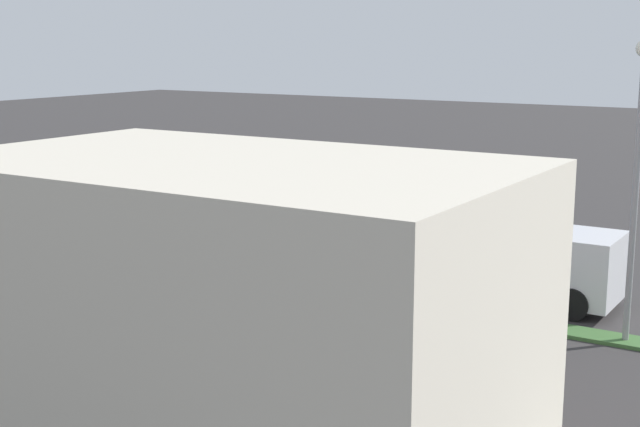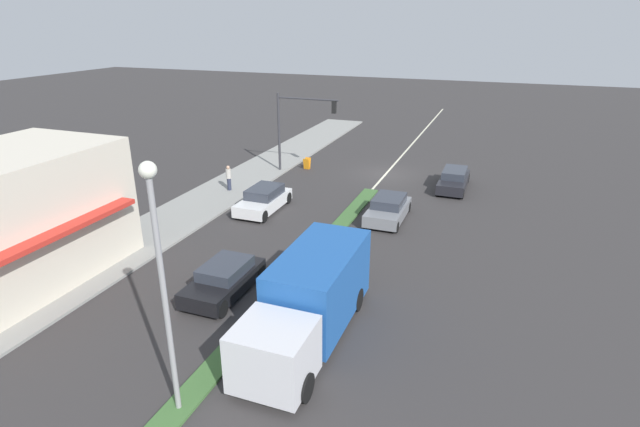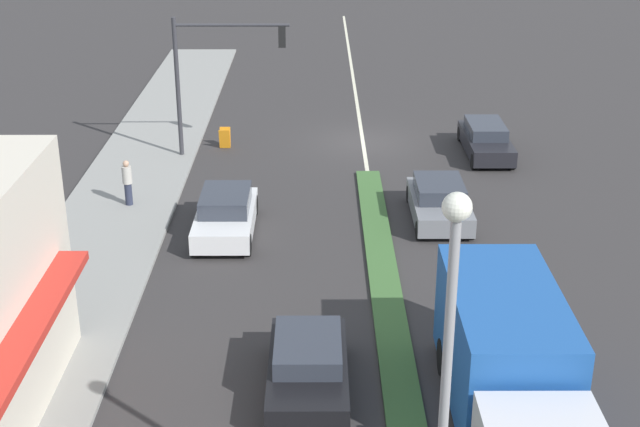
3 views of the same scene
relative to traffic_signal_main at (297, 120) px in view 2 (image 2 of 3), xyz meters
The scene contains 13 objects.
ground_plane 17.55m from the traffic_signal_main, 110.97° to the left, with size 160.00×160.00×0.00m, color #333030.
sidewalk_right 17.17m from the traffic_signal_main, 80.10° to the left, with size 4.00×73.00×0.12m, color gray.
lane_marking_center 7.53m from the traffic_signal_main, 161.77° to the right, with size 0.16×60.00×0.01m, color beige.
building_corner_store 19.93m from the traffic_signal_main, 75.78° to the left, with size 6.48×9.35×5.49m.
traffic_signal_main is the anchor object (origin of this frame).
street_lamp 23.95m from the traffic_signal_main, 104.82° to the left, with size 0.44×0.44×7.37m.
pedestrian 6.70m from the traffic_signal_main, 65.31° to the left, with size 0.34×0.34×1.65m.
warning_aframe_sign 3.69m from the traffic_signal_main, 100.77° to the right, with size 0.45×0.53×0.84m.
delivery_truck 20.27m from the traffic_signal_main, 114.44° to the left, with size 2.44×7.50×2.87m.
suv_black 17.63m from the traffic_signal_main, 103.09° to the left, with size 1.87×4.03×1.29m.
van_white 8.45m from the traffic_signal_main, 98.28° to the left, with size 1.88×4.21×1.39m.
suv_grey 11.08m from the traffic_signal_main, 141.88° to the left, with size 1.90×4.01×1.31m.
sedan_dark 11.60m from the traffic_signal_main, behind, with size 1.72×4.44×1.30m.
Camera 2 is at (-7.89, 34.39, 10.62)m, focal length 28.00 mm.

